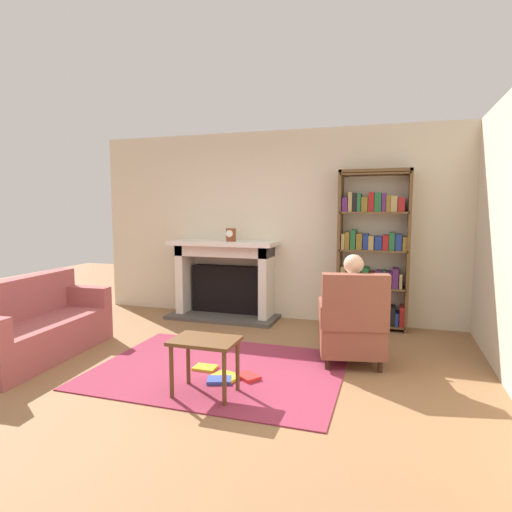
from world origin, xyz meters
name	(u,v)px	position (x,y,z in m)	size (l,w,h in m)	color
ground	(206,381)	(0.00, 0.00, 0.00)	(14.00, 14.00, 0.00)	olive
back_wall	(278,226)	(0.00, 2.55, 1.35)	(5.60, 0.10, 2.70)	beige
side_wall_right	(505,234)	(2.65, 1.25, 1.35)	(0.10, 5.20, 2.70)	beige
area_rug	(219,369)	(0.00, 0.30, 0.01)	(2.40, 1.80, 0.01)	maroon
fireplace	(225,277)	(-0.73, 2.30, 0.60)	(1.60, 0.64, 1.13)	#4C4742
mantel_clock	(231,235)	(-0.59, 2.20, 1.23)	(0.14, 0.14, 0.19)	brown
bookshelf	(373,253)	(1.36, 2.33, 1.01)	(0.92, 0.32, 2.10)	brown
armchair_reading	(352,325)	(1.24, 0.84, 0.42)	(0.76, 0.74, 0.97)	#331E14
seated_reader	(351,303)	(1.22, 0.96, 0.62)	(0.43, 0.58, 1.14)	silver
sofa_floral	(34,328)	(-2.04, 0.04, 0.32)	(0.83, 1.74, 0.85)	#A0504F
side_table	(205,348)	(0.11, -0.27, 0.41)	(0.56, 0.39, 0.49)	brown
scattered_books	(226,376)	(0.14, 0.12, 0.03)	(0.73, 0.45, 0.03)	#334CA5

